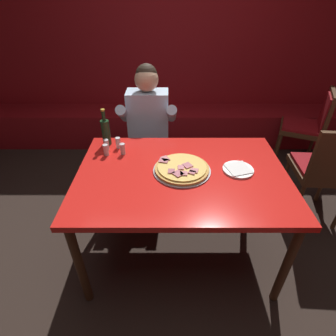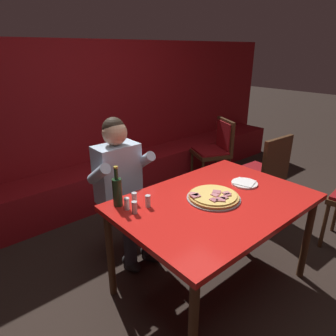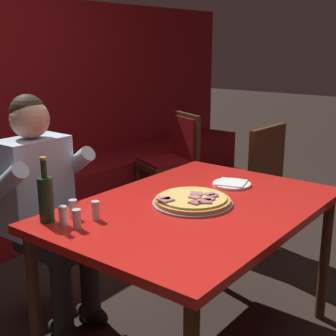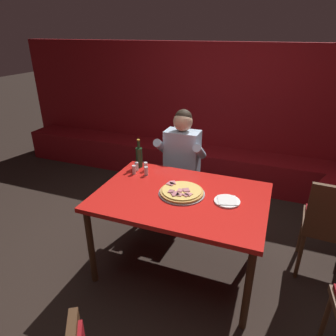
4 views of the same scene
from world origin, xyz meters
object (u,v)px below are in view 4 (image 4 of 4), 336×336
Objects in this scene: shaker_black_pepper at (137,167)px; diner_seated_blue_shirt at (180,162)px; pizza at (181,192)px; shaker_red_pepper_flakes at (146,167)px; main_dining_table at (181,202)px; beer_bottle at (139,157)px; shaker_oregano at (134,170)px; plate_white_paper at (227,201)px; dining_chair_near_left at (332,222)px; shaker_parmesan at (146,171)px.

diner_seated_blue_shirt is at bearing 60.20° from shaker_black_pepper.
shaker_red_pepper_flakes is at bearing 146.46° from pizza.
shaker_black_pepper reaches higher than main_dining_table.
main_dining_table is 4.87× the size of beer_bottle.
beer_bottle reaches higher than shaker_oregano.
plate_white_paper is 1.02m from diner_seated_blue_shirt.
main_dining_table is at bearing -70.41° from diner_seated_blue_shirt.
main_dining_table is 1.47× the size of dining_chair_near_left.
main_dining_table is 1.12× the size of diner_seated_blue_shirt.
main_dining_table is 0.72m from beer_bottle.
diner_seated_blue_shirt is at bearing 53.59° from beer_bottle.
main_dining_table is at bearing -22.24° from shaker_oregano.
beer_bottle reaches higher than main_dining_table.
shaker_oregano is 0.12m from shaker_parmesan.
shaker_oregano is (-0.55, 0.21, 0.02)m from pizza.
shaker_oregano is 0.09× the size of dining_chair_near_left.
beer_bottle is at bearing 98.29° from shaker_oregano.
pizza is at bearing 100.36° from main_dining_table.
main_dining_table is at bearing -34.24° from beer_bottle.
plate_white_paper is 0.84m from shaker_parmesan.
diner_seated_blue_shirt reaches higher than beer_bottle.
pizza is 0.59m from shaker_oregano.
shaker_parmesan is at bearing -25.16° from shaker_black_pepper.
beer_bottle is 0.53m from diner_seated_blue_shirt.
beer_bottle reaches higher than plate_white_paper.
shaker_red_pepper_flakes and shaker_oregano have the same top height.
pizza is 0.69m from beer_bottle.
dining_chair_near_left is (1.80, -0.05, -0.31)m from beer_bottle.
beer_bottle is 0.22m from shaker_parmesan.
dining_chair_near_left reaches higher than shaker_red_pepper_flakes.
shaker_parmesan is (-0.82, 0.22, 0.03)m from plate_white_paper.
beer_bottle is at bearing 148.55° from shaker_red_pepper_flakes.
dining_chair_near_left is (1.22, 0.34, -0.12)m from main_dining_table.
plate_white_paper is at bearing -49.12° from diner_seated_blue_shirt.
beer_bottle is at bearing 178.38° from dining_chair_near_left.
plate_white_paper is at bearing -21.01° from beer_bottle.
shaker_black_pepper is 1.00× the size of shaker_parmesan.
beer_bottle is 3.40× the size of shaker_black_pepper.
pizza is 4.56× the size of shaker_black_pepper.
pizza is 0.63m from shaker_black_pepper.
shaker_parmesan is 0.58m from diner_seated_blue_shirt.
main_dining_table is 1.27m from dining_chair_near_left.
diner_seated_blue_shirt reaches higher than shaker_parmesan.
shaker_black_pepper is at bearing 151.77° from main_dining_table.
pizza is 1.28m from dining_chair_near_left.
main_dining_table is 0.60m from shaker_red_pepper_flakes.
diner_seated_blue_shirt is (-0.28, 0.79, 0.01)m from main_dining_table.
shaker_red_pepper_flakes is at bearing -113.20° from diner_seated_blue_shirt.
main_dining_table is at bearing -34.79° from shaker_red_pepper_flakes.
pizza is at bearing -33.19° from beer_bottle.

